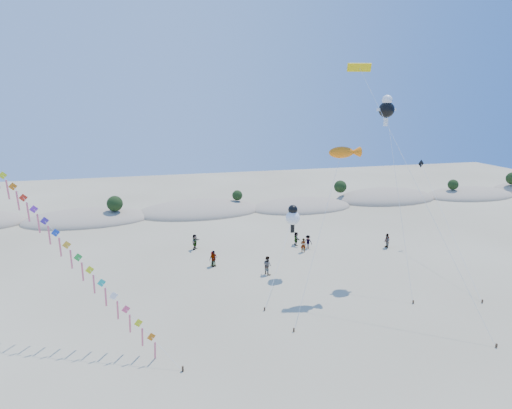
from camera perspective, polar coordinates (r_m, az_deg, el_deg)
The scene contains 8 objects.
dune_ridge at distance 65.76m, azimuth -6.66°, elevation -0.87°, with size 145.30×11.49×5.57m.
kite_train at distance 34.72m, azimuth -27.88°, elevation -0.22°, with size 18.52×16.34×17.89m.
fish_kite at distance 38.15m, azimuth 11.73°, elevation 6.79°, with size 8.39×7.75×12.76m.
cartoon_kite_low at distance 41.23m, azimuth 4.91°, elevation -1.57°, with size 5.44×7.71×6.91m.
cartoon_kite_high at distance 43.19m, azimuth 17.03°, elevation 12.19°, with size 2.30×9.22×17.14m.
parafoil_kite at distance 40.54m, azimuth 13.93°, elevation 16.66°, with size 5.08×15.29×19.86m.
dark_kite at distance 49.39m, azimuth 22.91°, elevation 0.76°, with size 4.74×16.13×9.90m.
beachgoers at distance 47.54m, azimuth 3.03°, elevation -5.68°, with size 22.86×10.37×1.85m.
Camera 1 is at (-7.18, -17.95, 16.72)m, focal length 30.00 mm.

